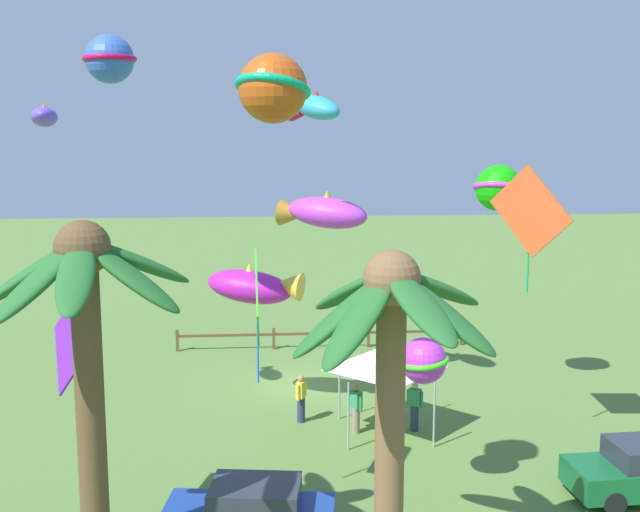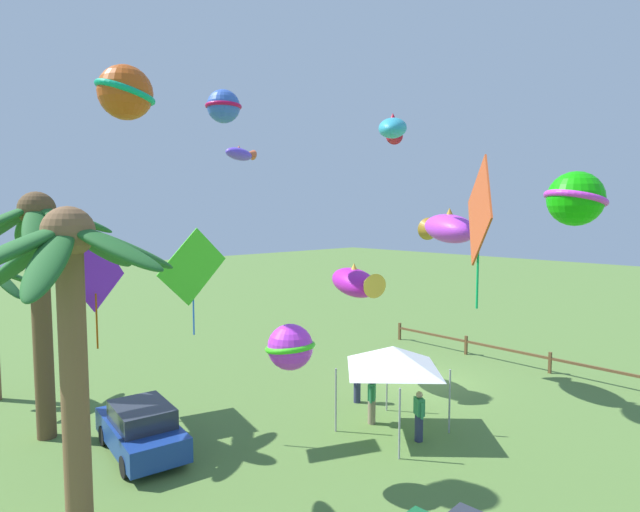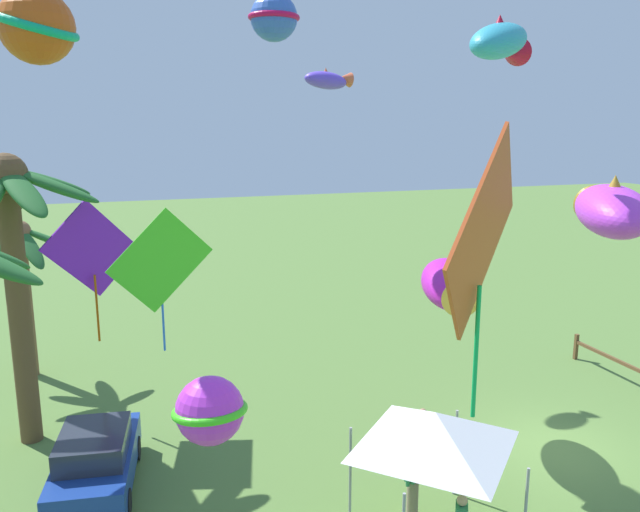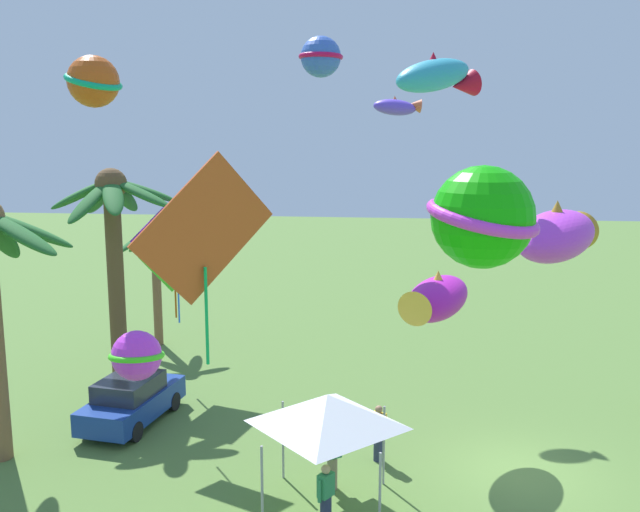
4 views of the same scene
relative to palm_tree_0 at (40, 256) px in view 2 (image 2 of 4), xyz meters
The scene contains 20 objects.
ground_plane 15.17m from the palm_tree_0, 110.44° to the right, with size 120.00×120.00×0.00m, color #567A38.
palm_tree_0 is the anchor object (origin of this frame).
palm_tree_2 5.95m from the palm_tree_0, behind, with size 4.22×4.65×7.27m.
rail_fence 19.94m from the palm_tree_0, 108.44° to the right, with size 12.70×0.12×0.95m.
parked_car_0 6.16m from the palm_tree_0, 151.51° to the right, with size 4.09×2.21×1.51m.
spectator_0 12.78m from the palm_tree_0, 134.67° to the right, with size 0.48×0.39×1.59m.
spectator_1 11.63m from the palm_tree_0, 116.59° to the right, with size 0.38×0.50×1.59m.
spectator_2 11.60m from the palm_tree_0, 127.50° to the right, with size 0.40×0.47×1.59m.
festival_tent 11.52m from the palm_tree_0, 131.33° to the right, with size 2.86×2.86×2.85m.
kite_fish_0 14.79m from the palm_tree_0, 112.87° to the right, with size 3.73×2.94×1.53m.
kite_diamond_1 4.76m from the palm_tree_0, 134.48° to the right, with size 0.10×2.38×3.32m.
kite_ball_2 16.23m from the palm_tree_0, 136.11° to the right, with size 2.36×2.36×1.60m.
kite_ball_3 6.00m from the palm_tree_0, 160.93° to the right, with size 2.16×2.15×1.44m.
kite_ball_4 8.68m from the palm_tree_0, 153.34° to the right, with size 1.49×1.48×1.18m.
kite_ball_5 9.11m from the palm_tree_0, 85.05° to the right, with size 2.06×2.06×1.33m.
kite_fish_6 12.71m from the palm_tree_0, 116.05° to the right, with size 2.09×2.43×1.14m.
kite_fish_7 10.93m from the palm_tree_0, 72.26° to the right, with size 1.04×1.86×0.77m.
kite_diamond_8 13.04m from the palm_tree_0, 149.33° to the right, with size 1.79×2.04×3.71m.
kite_diamond_9 2.14m from the palm_tree_0, 70.24° to the right, with size 1.52×2.63×4.13m.
kite_fish_10 11.47m from the palm_tree_0, 106.55° to the right, with size 3.64×2.54×1.49m.
Camera 2 is at (-12.62, 17.72, 7.13)m, focal length 28.97 mm.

